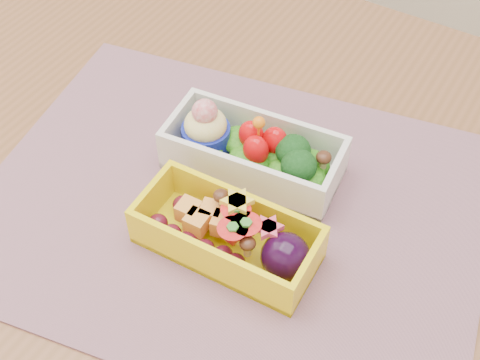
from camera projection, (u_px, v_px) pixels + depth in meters
The scene contains 4 objects.
table at pixel (246, 272), 0.70m from camera, with size 1.20×0.80×0.75m.
placemat at pixel (231, 206), 0.63m from camera, with size 0.49×0.37×0.00m, color #8F626C.
bento_white at pixel (252, 151), 0.64m from camera, with size 0.18×0.10×0.07m.
bento_yellow at pixel (230, 235), 0.57m from camera, with size 0.17×0.08×0.06m.
Camera 1 is at (0.19, -0.33, 1.24)m, focal length 47.99 mm.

